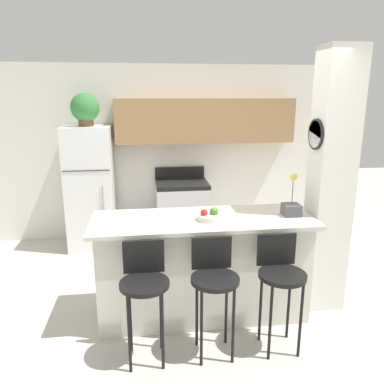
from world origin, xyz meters
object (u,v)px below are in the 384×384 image
object	(u,v)px
stove_range	(182,212)
fruit_bowl	(209,216)
refrigerator	(91,188)
bar_stool_mid	(214,279)
bar_stool_left	(144,284)
orchid_vase	(292,206)
bar_stool_right	(280,275)
potted_plant_on_fridge	(85,108)
trash_bin	(131,236)

from	to	relation	value
stove_range	fruit_bowl	distance (m)	2.06
refrigerator	bar_stool_mid	distance (m)	2.82
stove_range	bar_stool_left	xyz separation A→B (m)	(-0.56, -2.50, 0.20)
orchid_vase	refrigerator	bearing A→B (deg)	137.51
bar_stool_right	fruit_bowl	distance (m)	0.82
bar_stool_mid	orchid_vase	size ratio (longest dim) A/B	2.39
bar_stool_left	fruit_bowl	size ratio (longest dim) A/B	4.33
bar_stool_mid	potted_plant_on_fridge	bearing A→B (deg)	117.10
bar_stool_left	stove_range	bearing A→B (deg)	77.44
refrigerator	potted_plant_on_fridge	xyz separation A→B (m)	(-0.00, 0.00, 1.09)
fruit_bowl	trash_bin	distance (m)	2.12
bar_stool_right	orchid_vase	world-z (taller)	orchid_vase
stove_range	bar_stool_right	distance (m)	2.57
refrigerator	trash_bin	size ratio (longest dim) A/B	4.50
potted_plant_on_fridge	bar_stool_right	bearing A→B (deg)	-53.66
refrigerator	bar_stool_left	xyz separation A→B (m)	(0.72, -2.50, -0.19)
potted_plant_on_fridge	stove_range	bearing A→B (deg)	-0.19
bar_stool_mid	potted_plant_on_fridge	world-z (taller)	potted_plant_on_fridge
refrigerator	stove_range	world-z (taller)	refrigerator
bar_stool_mid	bar_stool_left	bearing A→B (deg)	180.00
bar_stool_left	orchid_vase	world-z (taller)	orchid_vase
bar_stool_mid	trash_bin	xyz separation A→B (m)	(-0.75, 2.30, -0.47)
bar_stool_mid	potted_plant_on_fridge	xyz separation A→B (m)	(-1.28, 2.51, 1.28)
potted_plant_on_fridge	bar_stool_mid	bearing A→B (deg)	-62.90
bar_stool_left	trash_bin	size ratio (longest dim) A/B	2.58
refrigerator	trash_bin	bearing A→B (deg)	-21.07
stove_range	orchid_vase	distance (m)	2.22
refrigerator	fruit_bowl	distance (m)	2.40
refrigerator	potted_plant_on_fridge	size ratio (longest dim) A/B	3.92
orchid_vase	bar_stool_left	bearing A→B (deg)	-158.64
refrigerator	potted_plant_on_fridge	distance (m)	1.09
potted_plant_on_fridge	orchid_vase	size ratio (longest dim) A/B	1.06
potted_plant_on_fridge	orchid_vase	bearing A→B (deg)	-42.49
bar_stool_mid	bar_stool_right	world-z (taller)	same
refrigerator	bar_stool_mid	xyz separation A→B (m)	(1.28, -2.50, -0.19)
stove_range	fruit_bowl	xyz separation A→B (m)	(0.05, -1.98, 0.57)
bar_stool_right	orchid_vase	bearing A→B (deg)	62.34
orchid_vase	trash_bin	distance (m)	2.53
stove_range	trash_bin	xyz separation A→B (m)	(-0.74, -0.20, -0.27)
bar_stool_left	potted_plant_on_fridge	distance (m)	2.90
bar_stool_mid	potted_plant_on_fridge	size ratio (longest dim) A/B	2.25
bar_stool_right	fruit_bowl	bearing A→B (deg)	134.55
trash_bin	fruit_bowl	bearing A→B (deg)	-65.92
refrigerator	bar_stool_left	bearing A→B (deg)	-73.94
fruit_bowl	refrigerator	bearing A→B (deg)	123.84
refrigerator	bar_stool_mid	size ratio (longest dim) A/B	1.75
refrigerator	bar_stool_mid	world-z (taller)	refrigerator
stove_range	fruit_bowl	world-z (taller)	fruit_bowl
orchid_vase	fruit_bowl	xyz separation A→B (m)	(-0.80, -0.03, -0.05)
potted_plant_on_fridge	bar_stool_left	bearing A→B (deg)	-73.94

